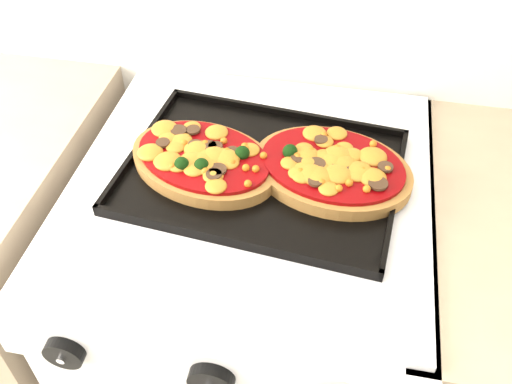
% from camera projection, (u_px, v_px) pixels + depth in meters
% --- Properties ---
extents(stove, '(0.60, 0.60, 0.91)m').
position_uv_depth(stove, '(252.00, 328.00, 1.26)').
color(stove, white).
rests_on(stove, floor).
extents(control_panel, '(0.60, 0.02, 0.09)m').
position_uv_depth(control_panel, '(205.00, 365.00, 0.76)').
color(control_panel, white).
rests_on(control_panel, stove).
extents(knob_left, '(0.06, 0.02, 0.06)m').
position_uv_depth(knob_left, '(64.00, 353.00, 0.78)').
color(knob_left, black).
rests_on(knob_left, control_panel).
extents(knob_center, '(0.06, 0.02, 0.06)m').
position_uv_depth(knob_center, '(211.00, 380.00, 0.75)').
color(knob_center, black).
rests_on(knob_center, control_panel).
extents(baking_tray, '(0.47, 0.37, 0.02)m').
position_uv_depth(baking_tray, '(262.00, 170.00, 0.94)').
color(baking_tray, black).
rests_on(baking_tray, stove).
extents(pizza_left, '(0.30, 0.25, 0.04)m').
position_uv_depth(pizza_left, '(204.00, 159.00, 0.94)').
color(pizza_left, '#A76D39').
rests_on(pizza_left, baking_tray).
extents(pizza_right, '(0.29, 0.24, 0.04)m').
position_uv_depth(pizza_right, '(332.00, 167.00, 0.92)').
color(pizza_right, '#A76D39').
rests_on(pizza_right, baking_tray).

